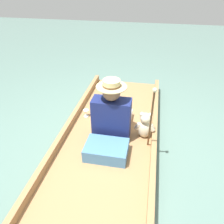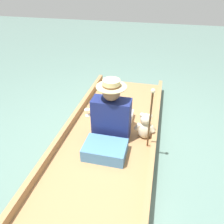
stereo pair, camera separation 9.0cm
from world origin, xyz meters
TOP-DOWN VIEW (x-y plane):
  - ground_plane at (0.00, 0.00)m, footprint 16.00×16.00m
  - punt_boat at (0.00, 0.00)m, footprint 1.19×3.35m
  - seat_cushion at (0.04, -0.30)m, footprint 0.48×0.33m
  - seated_person at (0.03, 0.12)m, footprint 0.46×0.69m
  - teddy_bear at (0.44, 0.11)m, footprint 0.26×0.15m
  - wine_glass at (-0.42, 0.42)m, footprint 0.08×0.08m
  - walking_cane at (0.49, -0.17)m, footprint 0.04×0.27m

SIDE VIEW (x-z plane):
  - ground_plane at x=0.00m, z-range 0.00..0.00m
  - punt_boat at x=0.00m, z-range -0.04..0.18m
  - seat_cushion at x=0.04m, z-range 0.12..0.27m
  - wine_glass at x=-0.42m, z-range 0.15..0.25m
  - teddy_bear at x=0.44m, z-range 0.11..0.48m
  - seated_person at x=0.03m, z-range 0.02..0.79m
  - walking_cane at x=0.49m, z-range 0.19..1.08m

